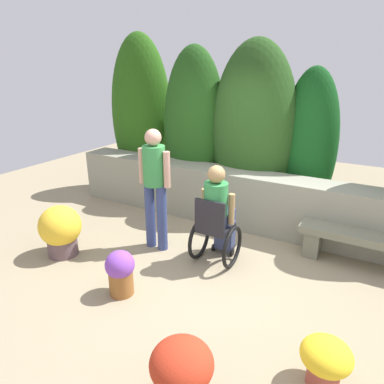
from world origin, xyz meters
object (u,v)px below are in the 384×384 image
(person_standing_companion, at_px, (155,182))
(flower_pot_small_foreground, at_px, (182,370))
(flower_pot_red_accent, at_px, (120,271))
(stone_bench, at_px, (366,244))
(flower_pot_terracotta_by_wall, at_px, (326,360))
(flower_pot_purple_near, at_px, (61,230))
(person_in_wheelchair, at_px, (217,218))

(person_standing_companion, xyz_separation_m, flower_pot_small_foreground, (1.58, -1.93, -0.65))
(flower_pot_red_accent, bearing_deg, stone_bench, 40.38)
(flower_pot_small_foreground, bearing_deg, stone_bench, 69.99)
(person_standing_companion, bearing_deg, flower_pot_terracotta_by_wall, -13.76)
(stone_bench, distance_m, flower_pot_purple_near, 4.01)
(stone_bench, xyz_separation_m, flower_pot_small_foreground, (-1.03, -2.84, 0.02))
(flower_pot_purple_near, xyz_separation_m, flower_pot_red_accent, (1.28, -0.28, -0.08))
(person_in_wheelchair, distance_m, person_standing_companion, 0.97)
(person_in_wheelchair, bearing_deg, stone_bench, 29.70)
(flower_pot_terracotta_by_wall, height_order, flower_pot_red_accent, flower_pot_red_accent)
(person_in_wheelchair, height_order, person_standing_companion, person_standing_companion)
(flower_pot_purple_near, distance_m, flower_pot_red_accent, 1.31)
(flower_pot_terracotta_by_wall, bearing_deg, flower_pot_red_accent, 176.58)
(stone_bench, relative_size, flower_pot_red_accent, 3.07)
(person_standing_companion, xyz_separation_m, flower_pot_red_accent, (0.27, -1.09, -0.69))
(person_in_wheelchair, bearing_deg, flower_pot_purple_near, -150.65)
(stone_bench, height_order, person_standing_companion, person_standing_companion)
(flower_pot_terracotta_by_wall, bearing_deg, flower_pot_small_foreground, -141.91)
(stone_bench, bearing_deg, flower_pot_small_foreground, -105.91)
(stone_bench, bearing_deg, flower_pot_purple_near, -150.59)
(person_in_wheelchair, relative_size, person_standing_companion, 0.78)
(flower_pot_purple_near, bearing_deg, flower_pot_terracotta_by_wall, -6.78)
(stone_bench, xyz_separation_m, person_in_wheelchair, (-1.72, -0.82, 0.31))
(flower_pot_red_accent, bearing_deg, person_standing_companion, 103.89)
(flower_pot_purple_near, relative_size, flower_pot_terracotta_by_wall, 1.64)
(flower_pot_red_accent, height_order, flower_pot_small_foreground, flower_pot_small_foreground)
(stone_bench, relative_size, person_standing_companion, 0.97)
(flower_pot_small_foreground, bearing_deg, person_in_wheelchair, 108.73)
(flower_pot_purple_near, bearing_deg, person_standing_companion, 38.62)
(flower_pot_red_accent, bearing_deg, flower_pot_terracotta_by_wall, -3.42)
(person_standing_companion, height_order, flower_pot_small_foreground, person_standing_companion)
(flower_pot_terracotta_by_wall, bearing_deg, person_standing_companion, 153.88)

